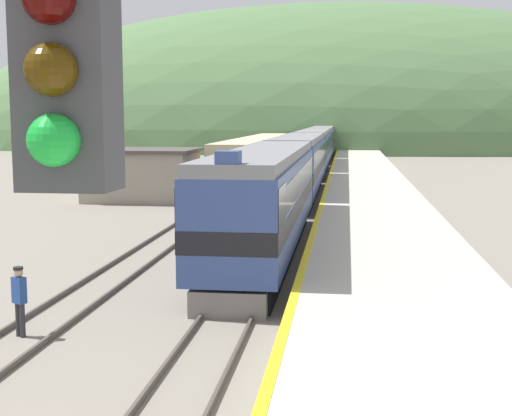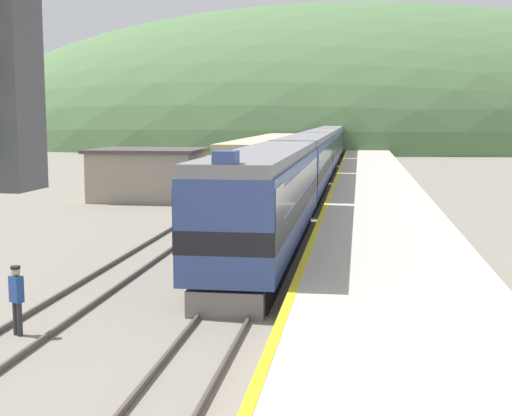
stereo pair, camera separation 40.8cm
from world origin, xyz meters
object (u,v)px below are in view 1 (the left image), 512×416
(carriage_second, at_px, (300,164))
(track_worker, at_px, (19,297))
(carriage_third, at_px, (314,150))
(siding_train, at_px, (256,158))
(carriage_fourth, at_px, (322,142))
(express_train_lead_car, at_px, (265,198))

(carriage_second, xyz_separation_m, track_worker, (-5.01, -32.69, -1.30))
(track_worker, bearing_deg, carriage_third, 84.73)
(carriage_third, bearing_deg, carriage_second, -90.00)
(siding_train, relative_size, track_worker, 18.02)
(carriage_third, height_order, carriage_fourth, same)
(express_train_lead_car, relative_size, carriage_third, 0.93)
(siding_train, xyz_separation_m, track_worker, (-0.17, -46.85, -0.89))
(siding_train, bearing_deg, carriage_third, 57.11)
(carriage_second, xyz_separation_m, carriage_fourth, (0.00, 43.31, 0.00))
(carriage_fourth, bearing_deg, track_worker, -93.77)
(express_train_lead_car, bearing_deg, track_worker, -113.50)
(express_train_lead_car, bearing_deg, carriage_fourth, 90.00)
(siding_train, bearing_deg, express_train_lead_car, -82.19)
(carriage_fourth, bearing_deg, carriage_third, -90.00)
(carriage_second, xyz_separation_m, carriage_third, (0.00, 21.66, 0.00))
(express_train_lead_car, bearing_deg, carriage_second, 90.00)
(carriage_second, bearing_deg, siding_train, 108.88)
(express_train_lead_car, relative_size, siding_train, 0.59)
(carriage_second, relative_size, track_worker, 11.36)
(carriage_third, xyz_separation_m, siding_train, (-4.84, -7.49, -0.41))
(carriage_second, height_order, siding_train, carriage_second)
(siding_train, distance_m, track_worker, 46.86)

